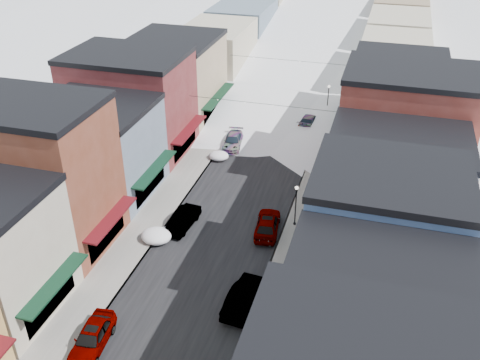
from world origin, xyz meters
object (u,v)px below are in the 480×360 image
Objects in this scene: car_silver_sedan at (92,337)px; car_green_sedan at (244,296)px; streetlamp_near at (296,201)px; car_dark_hatch at (183,220)px; trash_can at (271,278)px.

car_green_sedan is at bearing 31.30° from car_silver_sedan.
car_green_sedan reaches higher than car_silver_sedan.
streetlamp_near is (10.11, 17.28, 1.80)m from car_silver_sedan.
car_dark_hatch is 0.86× the size of car_green_sedan.
car_silver_sedan is 14.40m from car_dark_hatch.
trash_can is (1.37, 2.65, -0.16)m from car_green_sedan.
streetlamp_near is at bearing -93.40° from car_green_sedan.
car_dark_hatch is 1.14× the size of streetlamp_near.
car_green_sedan is 1.32× the size of streetlamp_near.
car_dark_hatch is at bearing -40.69° from car_green_sedan.
car_silver_sedan is at bearing -87.84° from car_dark_hatch.
car_silver_sedan is 1.21× the size of streetlamp_near.
car_green_sedan is 11.10m from streetlamp_near.
car_dark_hatch is (0.74, 14.38, -0.07)m from car_silver_sedan.
trash_can is at bearing -112.52° from car_green_sedan.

